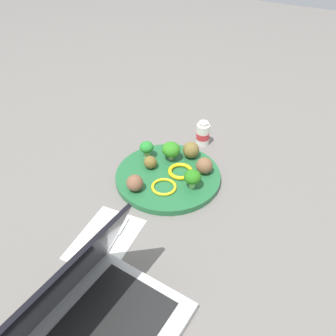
{
  "coord_description": "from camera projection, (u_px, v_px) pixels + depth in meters",
  "views": [
    {
      "loc": [
        -0.62,
        -0.36,
        0.61
      ],
      "look_at": [
        0.0,
        0.0,
        0.04
      ],
      "focal_mm": 37.47,
      "sensor_mm": 36.0,
      "label": 1
    }
  ],
  "objects": [
    {
      "name": "ground_plane",
      "position": [
        168.0,
        178.0,
        0.94
      ],
      "size": [
        4.0,
        4.0,
        0.0
      ],
      "primitive_type": "plane",
      "color": "slate"
    },
    {
      "name": "plate",
      "position": [
        168.0,
        176.0,
        0.94
      ],
      "size": [
        0.28,
        0.28,
        0.02
      ],
      "primitive_type": "cylinder",
      "color": "#236638",
      "rests_on": "ground_plane"
    },
    {
      "name": "broccoli_floret_mid_right",
      "position": [
        171.0,
        150.0,
        0.96
      ],
      "size": [
        0.05,
        0.05,
        0.05
      ],
      "color": "#98BC80",
      "rests_on": "plate"
    },
    {
      "name": "broccoli_floret_near_rim",
      "position": [
        147.0,
        148.0,
        0.97
      ],
      "size": [
        0.04,
        0.04,
        0.05
      ],
      "color": "#A4B972",
      "rests_on": "plate"
    },
    {
      "name": "broccoli_floret_front_left",
      "position": [
        192.0,
        177.0,
        0.87
      ],
      "size": [
        0.04,
        0.04,
        0.05
      ],
      "color": "#99CE76",
      "rests_on": "plate"
    },
    {
      "name": "meatball_far_rim",
      "position": [
        149.0,
        163.0,
        0.94
      ],
      "size": [
        0.04,
        0.04,
        0.04
      ],
      "primitive_type": "sphere",
      "color": "brown",
      "rests_on": "plate"
    },
    {
      "name": "meatball_back_right",
      "position": [
        204.0,
        166.0,
        0.93
      ],
      "size": [
        0.04,
        0.04,
        0.04
      ],
      "primitive_type": "sphere",
      "color": "brown",
      "rests_on": "plate"
    },
    {
      "name": "meatball_near_rim",
      "position": [
        135.0,
        183.0,
        0.87
      ],
      "size": [
        0.04,
        0.04,
        0.04
      ],
      "primitive_type": "sphere",
      "color": "brown",
      "rests_on": "plate"
    },
    {
      "name": "meatball_front_right",
      "position": [
        191.0,
        150.0,
        0.98
      ],
      "size": [
        0.05,
        0.05,
        0.05
      ],
      "primitive_type": "sphere",
      "color": "brown",
      "rests_on": "plate"
    },
    {
      "name": "pepper_ring_far_rim",
      "position": [
        164.0,
        187.0,
        0.89
      ],
      "size": [
        0.09,
        0.09,
        0.01
      ],
      "primitive_type": "torus",
      "rotation": [
        0.0,
        0.0,
        2.65
      ],
      "color": "yellow",
      "rests_on": "plate"
    },
    {
      "name": "pepper_ring_mid_left",
      "position": [
        181.0,
        171.0,
        0.93
      ],
      "size": [
        0.09,
        0.09,
        0.01
      ],
      "primitive_type": "torus",
      "rotation": [
        0.0,
        0.0,
        0.67
      ],
      "color": "yellow",
      "rests_on": "plate"
    },
    {
      "name": "napkin",
      "position": [
        106.0,
        239.0,
        0.78
      ],
      "size": [
        0.18,
        0.14,
        0.01
      ],
      "primitive_type": "cube",
      "rotation": [
        0.0,
        0.0,
        0.11
      ],
      "color": "white",
      "rests_on": "ground_plane"
    },
    {
      "name": "fork",
      "position": [
        100.0,
        232.0,
        0.79
      ],
      "size": [
        0.12,
        0.04,
        0.01
      ],
      "color": "silver",
      "rests_on": "napkin"
    },
    {
      "name": "knife",
      "position": [
        114.0,
        237.0,
        0.77
      ],
      "size": [
        0.15,
        0.04,
        0.01
      ],
      "color": "silver",
      "rests_on": "napkin"
    },
    {
      "name": "yogurt_bottle",
      "position": [
        203.0,
        134.0,
        1.05
      ],
      "size": [
        0.04,
        0.04,
        0.08
      ],
      "color": "white",
      "rests_on": "ground_plane"
    },
    {
      "name": "laptop",
      "position": [
        83.0,
        333.0,
        0.58
      ],
      "size": [
        0.33,
        0.24,
        0.2
      ],
      "color": "silver",
      "rests_on": "ground_plane"
    }
  ]
}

